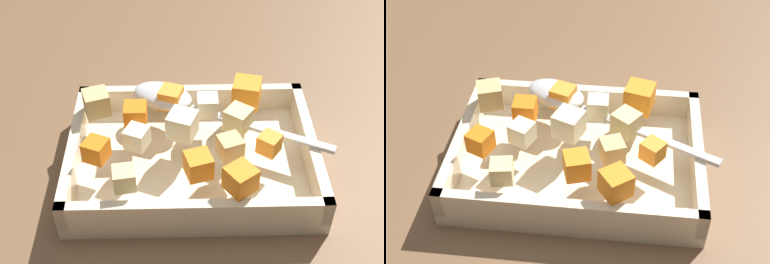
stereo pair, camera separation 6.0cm
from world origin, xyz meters
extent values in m
plane|color=brown|center=(0.00, 0.00, 0.00)|extent=(4.00, 4.00, 0.00)
cube|color=beige|center=(-0.01, -0.01, 0.01)|extent=(0.29, 0.21, 0.01)
cube|color=beige|center=(-0.01, -0.11, 0.03)|extent=(0.29, 0.01, 0.03)
cube|color=beige|center=(-0.01, 0.09, 0.03)|extent=(0.29, 0.01, 0.03)
cube|color=beige|center=(-0.15, -0.01, 0.03)|extent=(0.01, 0.21, 0.03)
cube|color=beige|center=(0.13, -0.01, 0.03)|extent=(0.01, 0.21, 0.03)
cube|color=orange|center=(-0.10, 0.01, 0.06)|extent=(0.03, 0.03, 0.02)
cube|color=orange|center=(-0.08, -0.07, 0.06)|extent=(0.04, 0.04, 0.03)
cube|color=orange|center=(-0.06, 0.07, 0.06)|extent=(0.04, 0.04, 0.03)
cube|color=orange|center=(0.09, 0.02, 0.06)|extent=(0.03, 0.03, 0.02)
cube|color=orange|center=(0.01, -0.07, 0.06)|extent=(0.03, 0.03, 0.03)
cube|color=orange|center=(0.05, -0.04, 0.06)|extent=(0.03, 0.03, 0.03)
cube|color=orange|center=(-0.02, 0.05, 0.06)|extent=(0.03, 0.03, 0.03)
cube|color=tan|center=(-0.05, 0.02, 0.06)|extent=(0.03, 0.03, 0.02)
cube|color=tan|center=(0.10, -0.06, 0.06)|extent=(0.04, 0.04, 0.03)
cube|color=#E0CC89|center=(-0.07, -0.03, 0.06)|extent=(0.04, 0.04, 0.03)
cube|color=beige|center=(0.00, -0.02, 0.06)|extent=(0.04, 0.04, 0.03)
cube|color=#E0CC89|center=(0.06, 0.06, 0.06)|extent=(0.03, 0.03, 0.02)
cube|color=beige|center=(0.05, 0.00, 0.06)|extent=(0.03, 0.03, 0.02)
cube|color=beige|center=(-0.03, -0.05, 0.06)|extent=(0.03, 0.03, 0.02)
ellipsoid|color=silver|center=(0.02, -0.08, 0.06)|extent=(0.09, 0.08, 0.02)
cube|color=silver|center=(-0.09, -0.02, 0.05)|extent=(0.16, 0.09, 0.01)
camera|label=1|loc=(0.00, 0.44, 0.45)|focal=49.31mm
camera|label=2|loc=(-0.06, 0.44, 0.45)|focal=49.31mm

